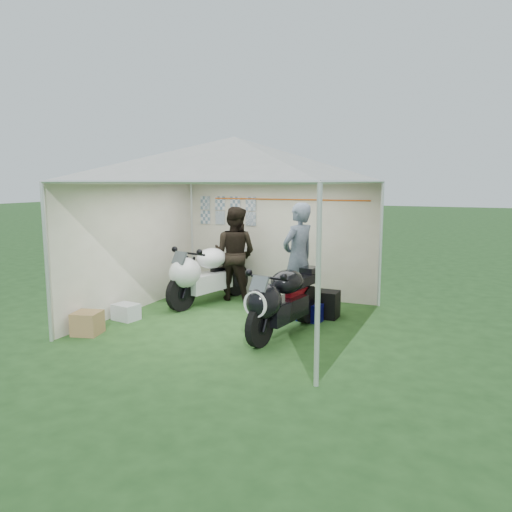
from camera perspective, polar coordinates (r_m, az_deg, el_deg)
The scene contains 10 objects.
ground at distance 8.36m, azimuth -2.40°, elevation -7.46°, with size 80.00×80.00×0.00m, color #21451C.
canopy_tent at distance 8.07m, azimuth -2.42°, elevation 10.46°, with size 5.66×5.66×3.00m.
motorcycle_white at distance 9.42m, azimuth -5.80°, elevation -1.90°, with size 0.80×2.17×1.08m.
motorcycle_black at distance 7.47m, azimuth 2.96°, elevation -4.94°, with size 0.66×2.05×1.01m.
paddock_stand at distance 8.37m, azimuth 6.16°, elevation -6.42°, with size 0.40×0.25×0.30m, color #1817AA.
person_dark_jacket at distance 9.70m, azimuth -2.45°, elevation 0.29°, with size 0.88×0.69×1.82m, color black.
person_blue_jacket at distance 8.78m, azimuth 4.84°, elevation -0.22°, with size 0.71×0.46×1.94m, color slate.
equipment_box at distance 8.62m, azimuth 7.86°, elevation -5.46°, with size 0.46×0.37×0.46m, color black.
crate_0 at distance 8.69m, azimuth -14.64°, elevation -6.20°, with size 0.40×0.31×0.27m, color #B5BABF.
crate_1 at distance 8.06m, azimuth -18.70°, elevation -7.27°, with size 0.39×0.39×0.35m, color olive.
Camera 1 is at (3.53, -7.22, 2.32)m, focal length 35.00 mm.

